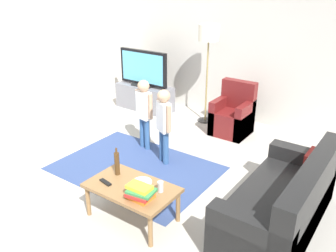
% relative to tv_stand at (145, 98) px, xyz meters
% --- Properties ---
extents(ground, '(7.80, 7.80, 0.00)m').
position_rel_tv_stand_xyz_m(ground, '(1.79, -2.30, -0.24)').
color(ground, '#B2ADA3').
extents(wall_back, '(6.00, 0.12, 2.70)m').
position_rel_tv_stand_xyz_m(wall_back, '(1.79, 0.70, 1.11)').
color(wall_back, silver).
rests_on(wall_back, ground).
extents(area_rug, '(2.20, 1.60, 0.01)m').
position_rel_tv_stand_xyz_m(area_rug, '(1.42, -1.99, -0.24)').
color(area_rug, '#33477A').
rests_on(area_rug, ground).
extents(tv_stand, '(1.20, 0.44, 0.50)m').
position_rel_tv_stand_xyz_m(tv_stand, '(0.00, 0.00, 0.00)').
color(tv_stand, slate).
rests_on(tv_stand, ground).
extents(tv, '(1.10, 0.28, 0.71)m').
position_rel_tv_stand_xyz_m(tv, '(-0.00, -0.02, 0.60)').
color(tv, black).
rests_on(tv, tv_stand).
extents(couch, '(0.80, 1.80, 0.86)m').
position_rel_tv_stand_xyz_m(couch, '(3.58, -2.03, 0.05)').
color(couch, black).
rests_on(couch, ground).
extents(armchair, '(0.60, 0.60, 0.90)m').
position_rel_tv_stand_xyz_m(armchair, '(1.99, -0.04, 0.05)').
color(armchair, maroon).
rests_on(armchair, ground).
extents(floor_lamp, '(0.36, 0.36, 1.78)m').
position_rel_tv_stand_xyz_m(floor_lamp, '(1.34, 0.15, 1.30)').
color(floor_lamp, '#262626').
rests_on(floor_lamp, ground).
extents(child_near_tv, '(0.37, 0.18, 1.12)m').
position_rel_tv_stand_xyz_m(child_near_tv, '(1.12, -1.39, 0.43)').
color(child_near_tv, '#33598C').
rests_on(child_near_tv, ground).
extents(child_center, '(0.34, 0.23, 1.11)m').
position_rel_tv_stand_xyz_m(child_center, '(1.64, -1.59, 0.43)').
color(child_center, '#33598C').
rests_on(child_center, ground).
extents(coffee_table, '(1.00, 0.60, 0.42)m').
position_rel_tv_stand_xyz_m(coffee_table, '(2.12, -2.86, 0.13)').
color(coffee_table, olive).
rests_on(coffee_table, ground).
extents(book_stack, '(0.31, 0.26, 0.14)m').
position_rel_tv_stand_xyz_m(book_stack, '(2.35, -2.98, 0.24)').
color(book_stack, orange).
rests_on(book_stack, coffee_table).
extents(bottle, '(0.06, 0.06, 0.34)m').
position_rel_tv_stand_xyz_m(bottle, '(1.82, -2.76, 0.32)').
color(bottle, '#4C3319').
rests_on(bottle, coffee_table).
extents(tv_remote, '(0.18, 0.08, 0.02)m').
position_rel_tv_stand_xyz_m(tv_remote, '(1.84, -2.98, 0.19)').
color(tv_remote, black).
rests_on(tv_remote, coffee_table).
extents(soda_can, '(0.07, 0.07, 0.12)m').
position_rel_tv_stand_xyz_m(soda_can, '(2.44, -2.76, 0.24)').
color(soda_can, silver).
rests_on(soda_can, coffee_table).
extents(plate, '(0.22, 0.22, 0.02)m').
position_rel_tv_stand_xyz_m(plate, '(2.17, -2.74, 0.18)').
color(plate, white).
rests_on(plate, coffee_table).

